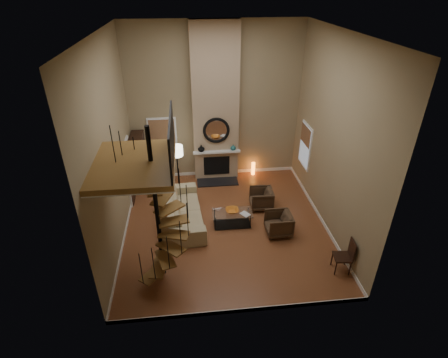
{
  "coord_description": "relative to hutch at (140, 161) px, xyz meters",
  "views": [
    {
      "loc": [
        -0.98,
        -8.47,
        6.59
      ],
      "look_at": [
        0.0,
        0.4,
        1.4
      ],
      "focal_mm": 27.92,
      "sensor_mm": 36.0,
      "label": 1
    }
  ],
  "objects": [
    {
      "name": "window_back",
      "position": [
        0.85,
        0.46,
        0.67
      ],
      "size": [
        1.02,
        0.06,
        1.52
      ],
      "color": "white",
      "rests_on": "back_wall"
    },
    {
      "name": "vase_left",
      "position": [
        2.2,
        0.05,
        0.35
      ],
      "size": [
        0.24,
        0.24,
        0.25
      ],
      "primitive_type": "imported",
      "color": "black",
      "rests_on": "mantel"
    },
    {
      "name": "right_wall",
      "position": [
        5.75,
        -2.77,
        1.8
      ],
      "size": [
        0.02,
        6.5,
        5.5
      ],
      "primitive_type": "cube",
      "color": "#93825F",
      "rests_on": "ground"
    },
    {
      "name": "armchair_near",
      "position": [
        4.08,
        -1.97,
        -0.6
      ],
      "size": [
        0.77,
        0.75,
        0.66
      ],
      "primitive_type": "imported",
      "rotation": [
        0.0,
        0.0,
        -1.62
      ],
      "color": "#432F1F",
      "rests_on": "ground"
    },
    {
      "name": "baseboard_front",
      "position": [
        2.75,
        -6.01,
        -0.89
      ],
      "size": [
        6.0,
        0.02,
        0.12
      ],
      "primitive_type": "cube",
      "color": "white",
      "rests_on": "ground"
    },
    {
      "name": "entry_door",
      "position": [
        -0.21,
        -0.97,
        0.1
      ],
      "size": [
        0.1,
        1.05,
        2.16
      ],
      "color": "white",
      "rests_on": "ground"
    },
    {
      "name": "baseboard_left",
      "position": [
        -0.24,
        -2.77,
        -0.89
      ],
      "size": [
        0.02,
        6.5,
        0.12
      ],
      "primitive_type": "cube",
      "color": "white",
      "rests_on": "ground"
    },
    {
      "name": "front_wall",
      "position": [
        2.75,
        -6.02,
        1.8
      ],
      "size": [
        6.0,
        0.02,
        5.5
      ],
      "primitive_type": "cube",
      "color": "#93825F",
      "rests_on": "ground"
    },
    {
      "name": "loft",
      "position": [
        0.7,
        -4.57,
        2.29
      ],
      "size": [
        1.7,
        2.2,
        1.09
      ],
      "color": "olive",
      "rests_on": "left_wall"
    },
    {
      "name": "sofa",
      "position": [
        1.49,
        -2.37,
        -0.55
      ],
      "size": [
        1.26,
        2.78,
        0.79
      ],
      "primitive_type": "imported",
      "rotation": [
        0.0,
        0.0,
        1.65
      ],
      "color": "tan",
      "rests_on": "ground"
    },
    {
      "name": "accent_lamp",
      "position": [
        4.16,
        0.27,
        -0.7
      ],
      "size": [
        0.14,
        0.14,
        0.49
      ],
      "primitive_type": "cylinder",
      "color": "orange",
      "rests_on": "ground"
    },
    {
      "name": "baseboard_right",
      "position": [
        5.74,
        -2.77,
        -0.89
      ],
      "size": [
        0.02,
        6.5,
        0.12
      ],
      "primitive_type": "cube",
      "color": "white",
      "rests_on": "ground"
    },
    {
      "name": "ground",
      "position": [
        2.75,
        -2.77,
        -0.95
      ],
      "size": [
        6.0,
        6.5,
        0.01
      ],
      "primitive_type": "cube",
      "color": "#955630",
      "rests_on": "ground"
    },
    {
      "name": "ceiling",
      "position": [
        2.75,
        -2.77,
        4.54
      ],
      "size": [
        6.0,
        6.5,
        0.01
      ],
      "primitive_type": "cube",
      "color": "silver",
      "rests_on": "back_wall"
    },
    {
      "name": "book",
      "position": [
        3.3,
        -2.93,
        -0.49
      ],
      "size": [
        0.34,
        0.36,
        0.03
      ],
      "primitive_type": "imported",
      "rotation": [
        0.0,
        0.0,
        0.63
      ],
      "color": "gray",
      "rests_on": "coffee_table"
    },
    {
      "name": "coffee_table",
      "position": [
        2.95,
        -2.78,
        -0.67
      ],
      "size": [
        1.22,
        0.62,
        0.45
      ],
      "color": "silver",
      "rests_on": "ground"
    },
    {
      "name": "floor_lamp",
      "position": [
        1.34,
        -0.57,
        0.46
      ],
      "size": [
        0.43,
        0.43,
        1.76
      ],
      "color": "black",
      "rests_on": "ground"
    },
    {
      "name": "armchair_far",
      "position": [
        4.31,
        -3.33,
        -0.6
      ],
      "size": [
        0.75,
        0.73,
        0.67
      ],
      "primitive_type": "imported",
      "rotation": [
        0.0,
        0.0,
        -1.56
      ],
      "color": "#432F1F",
      "rests_on": "ground"
    },
    {
      "name": "firebox",
      "position": [
        2.75,
        0.09,
        -0.4
      ],
      "size": [
        0.95,
        0.02,
        0.72
      ],
      "primitive_type": "cube",
      "color": "black",
      "rests_on": "chimney_breast"
    },
    {
      "name": "mirror_frame",
      "position": [
        2.75,
        0.07,
        1.0
      ],
      "size": [
        0.94,
        0.1,
        0.94
      ],
      "primitive_type": "torus",
      "rotation": [
        1.57,
        0.0,
        0.0
      ],
      "color": "black",
      "rests_on": "chimney_breast"
    },
    {
      "name": "chimney_breast",
      "position": [
        2.75,
        0.29,
        1.8
      ],
      "size": [
        1.6,
        0.38,
        5.5
      ],
      "primitive_type": "cube",
      "color": "tan",
      "rests_on": "ground"
    },
    {
      "name": "back_wall",
      "position": [
        2.75,
        0.48,
        1.8
      ],
      "size": [
        6.0,
        0.02,
        5.5
      ],
      "primitive_type": "cube",
      "color": "#93825F",
      "rests_on": "ground"
    },
    {
      "name": "mirror_disc",
      "position": [
        2.75,
        0.08,
        1.0
      ],
      "size": [
        0.8,
        0.01,
        0.8
      ],
      "primitive_type": "cylinder",
      "rotation": [
        1.57,
        0.0,
        0.0
      ],
      "color": "white",
      "rests_on": "chimney_breast"
    },
    {
      "name": "hearth",
      "position": [
        2.75,
        -0.2,
        -0.93
      ],
      "size": [
        1.5,
        0.6,
        0.04
      ],
      "primitive_type": "cube",
      "color": "black",
      "rests_on": "ground"
    },
    {
      "name": "spiral_stair",
      "position": [
        0.96,
        -4.56,
        0.83
      ],
      "size": [
        1.47,
        1.47,
        4.06
      ],
      "color": "black",
      "rests_on": "ground"
    },
    {
      "name": "baseboard_back",
      "position": [
        2.75,
        0.47,
        -0.89
      ],
      "size": [
        6.0,
        0.02,
        0.12
      ],
      "primitive_type": "cube",
      "color": "white",
      "rests_on": "ground"
    },
    {
      "name": "mantel",
      "position": [
        2.75,
        0.01,
        0.2
      ],
      "size": [
        1.7,
        0.18,
        0.06
      ],
      "primitive_type": "cube",
      "color": "white",
      "rests_on": "chimney_breast"
    },
    {
      "name": "side_chair",
      "position": [
        5.56,
        -4.98,
        -0.42
      ],
      "size": [
        0.47,
        0.46,
        0.93
      ],
      "color": "black",
      "rests_on": "ground"
    },
    {
      "name": "window_right",
      "position": [
        5.72,
        -0.77,
        0.68
      ],
      "size": [
        0.06,
        1.02,
        1.52
      ],
      "color": "white",
      "rests_on": "right_wall"
    },
    {
      "name": "left_wall",
      "position": [
        -0.25,
        -2.77,
        1.8
      ],
      "size": [
        0.02,
        6.5,
        5.5
      ],
      "primitive_type": "cube",
      "color": "#93825F",
      "rests_on": "ground"
    },
    {
      "name": "bowl",
      "position": [
        2.95,
        -2.73,
        -0.45
      ],
      "size": [
        0.4,
        0.4,
        0.1
      ],
      "primitive_type": "imported",
      "color": "orange",
      "rests_on": "coffee_table"
    },
    {
      "name": "vase_right",
      "position": [
        3.35,
        0.05,
        0.33
      ],
      "size": [
        0.2,
        0.2,
        0.21
      ],
      "primitive_type": "imported",
      "color": "#19565A",
      "rests_on": "mantel"
    },
    {
      "name": "hutch",
      "position": [
        0.0,
        0.0,
        0.0
      ],
      "size": [
        0.42,
        0.89,
        1.99
      ],
      "primitive_type": "cube",
      "color": "black",
      "rests_on": "ground"
    }
  ]
}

